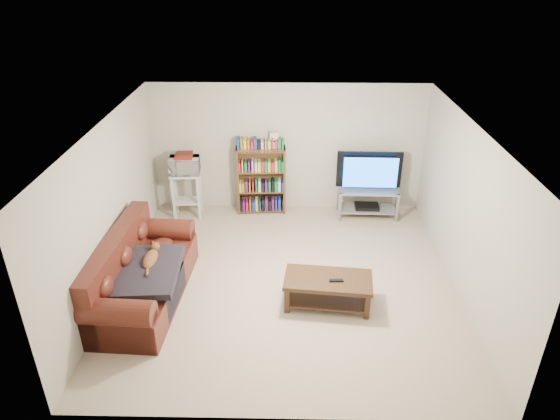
{
  "coord_description": "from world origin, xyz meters",
  "views": [
    {
      "loc": [
        0.03,
        -6.18,
        4.41
      ],
      "look_at": [
        -0.1,
        0.4,
        1.0
      ],
      "focal_mm": 32.0,
      "sensor_mm": 36.0,
      "label": 1
    }
  ],
  "objects_px": {
    "tv_stand": "(367,198)",
    "bookshelf": "(261,179)",
    "coffee_table": "(328,286)",
    "sofa": "(138,278)"
  },
  "relations": [
    {
      "from": "sofa",
      "to": "tv_stand",
      "type": "xyz_separation_m",
      "value": [
        3.57,
        2.58,
        0.03
      ]
    },
    {
      "from": "sofa",
      "to": "tv_stand",
      "type": "bearing_deg",
      "value": 38.98
    },
    {
      "from": "coffee_table",
      "to": "sofa",
      "type": "bearing_deg",
      "value": -176.14
    },
    {
      "from": "coffee_table",
      "to": "bookshelf",
      "type": "bearing_deg",
      "value": 116.73
    },
    {
      "from": "sofa",
      "to": "coffee_table",
      "type": "distance_m",
      "value": 2.66
    },
    {
      "from": "sofa",
      "to": "coffee_table",
      "type": "height_order",
      "value": "sofa"
    },
    {
      "from": "tv_stand",
      "to": "bookshelf",
      "type": "bearing_deg",
      "value": 177.32
    },
    {
      "from": "sofa",
      "to": "bookshelf",
      "type": "relative_size",
      "value": 1.8
    },
    {
      "from": "sofa",
      "to": "coffee_table",
      "type": "xyz_separation_m",
      "value": [
        2.66,
        -0.1,
        -0.03
      ]
    },
    {
      "from": "coffee_table",
      "to": "bookshelf",
      "type": "xyz_separation_m",
      "value": [
        -1.07,
        2.82,
        0.36
      ]
    }
  ]
}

